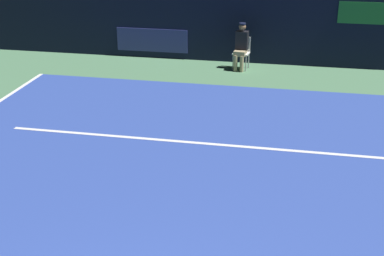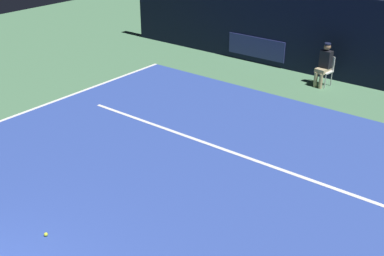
# 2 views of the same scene
# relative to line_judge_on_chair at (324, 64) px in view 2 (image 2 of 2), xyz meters

# --- Properties ---
(ground_plane) EXTENTS (33.50, 33.50, 0.00)m
(ground_plane) POSITION_rel_line_judge_on_chair_xyz_m (0.14, -7.30, -0.69)
(ground_plane) COLOR #4C7A56
(court_surface) EXTENTS (11.14, 11.40, 0.01)m
(court_surface) POSITION_rel_line_judge_on_chair_xyz_m (0.14, -7.30, -0.68)
(court_surface) COLOR #2D479E
(court_surface) RESTS_ON ground
(line_sideline_right) EXTENTS (0.10, 11.40, 0.01)m
(line_sideline_right) POSITION_rel_line_judge_on_chair_xyz_m (-5.38, -7.30, -0.67)
(line_sideline_right) COLOR white
(line_sideline_right) RESTS_ON court_surface
(line_service) EXTENTS (8.69, 0.10, 0.01)m
(line_service) POSITION_rel_line_judge_on_chair_xyz_m (0.14, -5.30, -0.67)
(line_service) COLOR white
(line_service) RESTS_ON court_surface
(back_wall) EXTENTS (16.78, 0.33, 2.60)m
(back_wall) POSITION_rel_line_judge_on_chair_xyz_m (0.14, 0.84, 0.61)
(back_wall) COLOR black
(back_wall) RESTS_ON ground
(line_judge_on_chair) EXTENTS (0.49, 0.57, 1.32)m
(line_judge_on_chair) POSITION_rel_line_judge_on_chair_xyz_m (0.00, 0.00, 0.00)
(line_judge_on_chair) COLOR white
(line_judge_on_chair) RESTS_ON ground
(tennis_ball) EXTENTS (0.07, 0.07, 0.07)m
(tennis_ball) POSITION_rel_line_judge_on_chair_xyz_m (-0.56, -9.76, -0.64)
(tennis_ball) COLOR #CCE033
(tennis_ball) RESTS_ON court_surface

